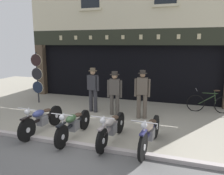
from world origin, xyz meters
TOP-DOWN VIEW (x-y plane):
  - ground at (0.00, -0.98)m, footprint 21.51×22.00m
  - shop_facade at (0.00, 6.98)m, footprint 9.81×4.42m
  - motorcycle_left at (-1.28, 0.58)m, footprint 0.62×1.99m
  - motorcycle_center_left at (-0.18, 0.53)m, footprint 0.62×2.00m
  - motorcycle_center at (0.92, 0.62)m, footprint 0.62×2.00m
  - motorcycle_center_right at (1.97, 0.58)m, footprint 0.62×2.03m
  - salesman_left at (-0.65, 3.02)m, footprint 0.55×0.34m
  - shopkeeper_center at (0.27, 2.92)m, footprint 0.55×0.36m
  - salesman_right at (1.33, 2.84)m, footprint 0.56×0.32m
  - tyre_sign_pole at (-3.59, 3.51)m, footprint 0.56×0.06m
  - advert_board_near at (1.56, 5.40)m, footprint 0.65×0.03m
  - leaning_bicycle at (3.72, 4.40)m, footprint 1.71×0.50m

SIDE VIEW (x-z plane):
  - ground at x=0.00m, z-range -0.13..0.05m
  - leaning_bicycle at x=3.72m, z-range -0.10..0.83m
  - motorcycle_center_left at x=-0.18m, z-range -0.03..0.87m
  - motorcycle_center at x=0.92m, z-range -0.04..0.88m
  - motorcycle_left at x=-1.28m, z-range -0.04..0.89m
  - motorcycle_center_right at x=1.97m, z-range -0.03..0.89m
  - shopkeeper_center at x=0.27m, z-range 0.09..1.75m
  - salesman_right at x=1.33m, z-range 0.09..1.85m
  - salesman_left at x=-0.65m, z-range 0.10..1.84m
  - tyre_sign_pole at x=-3.59m, z-range 0.16..2.45m
  - advert_board_near at x=1.56m, z-range 1.16..2.26m
  - shop_facade at x=0.00m, z-range -1.57..5.12m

